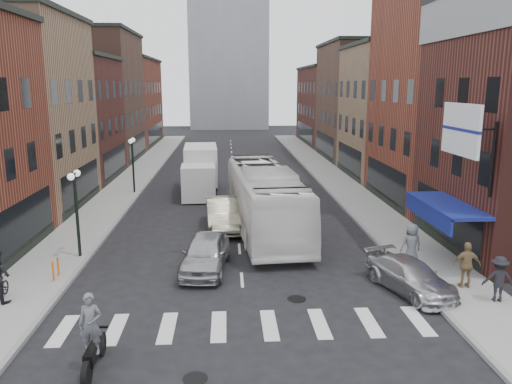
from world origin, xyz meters
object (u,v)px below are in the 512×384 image
(sedan_left_far, at_px, (223,214))
(ped_right_c, at_px, (411,245))
(streetlamp_near, at_px, (76,198))
(billboard_sign, at_px, (463,131))
(box_truck, at_px, (200,171))
(sedan_left_near, at_px, (205,253))
(motorcycle_rider, at_px, (92,335))
(ped_right_a, at_px, (499,279))
(bike_rack, at_px, (56,269))
(ped_right_b, at_px, (467,265))
(streetlamp_far, at_px, (133,155))
(transit_bus, at_px, (265,199))
(curb_car, at_px, (410,276))

(sedan_left_far, xyz_separation_m, ped_right_c, (8.20, -6.68, 0.25))
(streetlamp_near, distance_m, sedan_left_far, 8.29)
(billboard_sign, distance_m, box_truck, 21.30)
(sedan_left_near, height_order, sedan_left_far, sedan_left_far)
(billboard_sign, distance_m, motorcycle_rider, 15.11)
(box_truck, height_order, sedan_left_far, box_truck)
(ped_right_a, xyz_separation_m, ped_right_c, (-1.85, 3.76, 0.10))
(bike_rack, relative_size, box_truck, 0.10)
(motorcycle_rider, xyz_separation_m, sedan_left_far, (3.56, 14.01, -0.24))
(billboard_sign, bearing_deg, box_truck, 122.29)
(bike_rack, height_order, box_truck, box_truck)
(streetlamp_near, relative_size, ped_right_a, 2.42)
(ped_right_c, bearing_deg, ped_right_b, 109.22)
(ped_right_a, bearing_deg, sedan_left_near, -6.70)
(ped_right_b, bearing_deg, motorcycle_rider, 24.37)
(box_truck, distance_m, motorcycle_rider, 23.63)
(bike_rack, distance_m, sedan_left_near, 6.14)
(billboard_sign, relative_size, streetlamp_far, 0.90)
(bike_rack, relative_size, ped_right_a, 0.47)
(billboard_sign, bearing_deg, streetlamp_near, 167.65)
(ped_right_b, bearing_deg, ped_right_a, 118.39)
(box_truck, distance_m, sedan_left_near, 15.95)
(transit_bus, bearing_deg, streetlamp_near, -159.20)
(transit_bus, xyz_separation_m, curb_car, (5.01, -8.70, -1.16))
(ped_right_a, bearing_deg, billboard_sign, -60.26)
(billboard_sign, xyz_separation_m, bike_rack, (-16.19, 0.80, -5.58))
(sedan_left_near, xyz_separation_m, ped_right_c, (8.94, -0.33, 0.32))
(sedan_left_near, height_order, curb_car, sedan_left_near)
(box_truck, height_order, curb_car, box_truck)
(streetlamp_near, relative_size, ped_right_b, 2.25)
(streetlamp_far, height_order, ped_right_a, streetlamp_far)
(streetlamp_far, height_order, box_truck, streetlamp_far)
(transit_bus, relative_size, ped_right_a, 7.53)
(ped_right_a, bearing_deg, sedan_left_far, -32.03)
(box_truck, distance_m, curb_car, 20.75)
(bike_rack, distance_m, motorcycle_rider, 7.50)
(streetlamp_near, xyz_separation_m, bike_rack, (-0.20, -2.70, -2.36))
(sedan_left_far, relative_size, ped_right_a, 3.05)
(streetlamp_near, xyz_separation_m, sedan_left_near, (5.86, -1.79, -2.13))
(streetlamp_near, xyz_separation_m, motorcycle_rider, (3.04, -9.45, -1.82))
(transit_bus, relative_size, sedan_left_near, 2.80)
(billboard_sign, bearing_deg, bike_rack, 177.17)
(streetlamp_near, bearing_deg, transit_bus, 25.10)
(streetlamp_near, height_order, transit_bus, streetlamp_near)
(streetlamp_far, relative_size, bike_rack, 5.14)
(bike_rack, relative_size, ped_right_b, 0.44)
(billboard_sign, xyz_separation_m, curb_car, (-2.09, -1.05, -5.51))
(transit_bus, height_order, sedan_left_far, transit_bus)
(billboard_sign, distance_m, ped_right_c, 5.35)
(ped_right_b, bearing_deg, streetlamp_far, -45.19)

